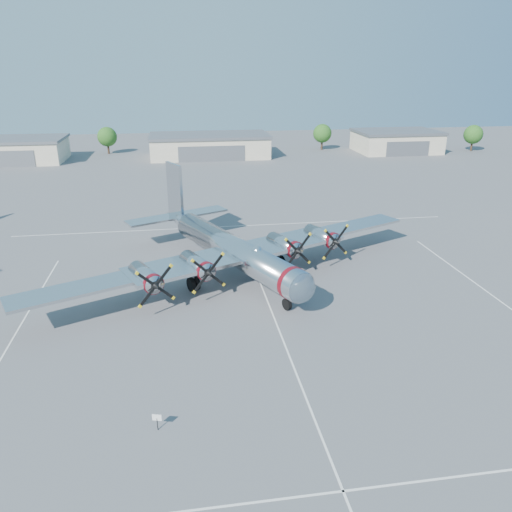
{
  "coord_description": "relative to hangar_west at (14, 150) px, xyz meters",
  "views": [
    {
      "loc": [
        -7.66,
        -41.22,
        21.14
      ],
      "look_at": [
        -0.51,
        4.83,
        3.2
      ],
      "focal_mm": 35.0,
      "sensor_mm": 36.0,
      "label": 1
    }
  ],
  "objects": [
    {
      "name": "ground",
      "position": [
        45.0,
        -81.96,
        -2.71
      ],
      "size": [
        260.0,
        260.0,
        0.0
      ],
      "primitive_type": "plane",
      "color": "#545456",
      "rests_on": "ground"
    },
    {
      "name": "parking_lines",
      "position": [
        45.0,
        -83.71,
        -2.71
      ],
      "size": [
        60.0,
        50.08,
        0.01
      ],
      "color": "silver",
      "rests_on": "ground"
    },
    {
      "name": "hangar_west",
      "position": [
        0.0,
        0.0,
        0.0
      ],
      "size": [
        22.6,
        14.6,
        5.4
      ],
      "color": "#C0B699",
      "rests_on": "ground"
    },
    {
      "name": "hangar_center",
      "position": [
        45.0,
        -0.0,
        -0.0
      ],
      "size": [
        28.6,
        14.6,
        5.4
      ],
      "color": "#C0B699",
      "rests_on": "ground"
    },
    {
      "name": "hangar_east",
      "position": [
        93.0,
        0.0,
        0.0
      ],
      "size": [
        20.6,
        14.6,
        5.4
      ],
      "color": "#C0B699",
      "rests_on": "ground"
    },
    {
      "name": "tree_west",
      "position": [
        20.0,
        8.04,
        1.51
      ],
      "size": [
        4.8,
        4.8,
        6.64
      ],
      "color": "#382619",
      "rests_on": "ground"
    },
    {
      "name": "tree_east",
      "position": [
        75.0,
        6.04,
        1.51
      ],
      "size": [
        4.8,
        4.8,
        6.64
      ],
      "color": "#382619",
      "rests_on": "ground"
    },
    {
      "name": "tree_far_east",
      "position": [
        113.0,
        -1.96,
        1.51
      ],
      "size": [
        4.8,
        4.8,
        6.64
      ],
      "color": "#382619",
      "rests_on": "ground"
    },
    {
      "name": "main_bomber_b29",
      "position": [
        42.1,
        -73.46,
        -2.71
      ],
      "size": [
        53.2,
        46.28,
        9.85
      ],
      "primitive_type": null,
      "rotation": [
        0.0,
        0.0,
        0.43
      ],
      "color": "silver",
      "rests_on": "ground"
    },
    {
      "name": "info_placard",
      "position": [
        35.15,
        -97.6,
        -1.91
      ],
      "size": [
        0.59,
        0.2,
        1.14
      ],
      "rotation": [
        0.0,
        0.0,
        -0.27
      ],
      "color": "black",
      "rests_on": "ground"
    }
  ]
}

